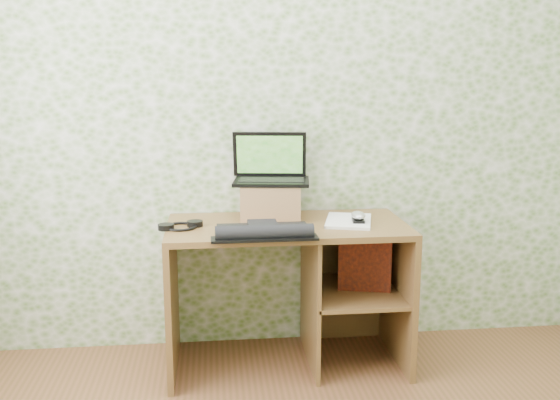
{
  "coord_description": "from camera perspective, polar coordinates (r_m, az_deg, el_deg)",
  "views": [
    {
      "loc": [
        -0.37,
        -1.58,
        1.5
      ],
      "look_at": [
        -0.04,
        1.39,
        0.88
      ],
      "focal_mm": 40.0,
      "sensor_mm": 36.0,
      "label": 1
    }
  ],
  "objects": [
    {
      "name": "riser",
      "position": [
        3.24,
        -0.78,
        -0.05
      ],
      "size": [
        0.34,
        0.29,
        0.18
      ],
      "primitive_type": "cube",
      "rotation": [
        0.0,
        0.0,
        -0.14
      ],
      "color": "#997044",
      "rests_on": "desk"
    },
    {
      "name": "mouse",
      "position": [
        3.14,
        7.17,
        -1.61
      ],
      "size": [
        0.08,
        0.12,
        0.04
      ],
      "primitive_type": "ellipsoid",
      "rotation": [
        0.0,
        0.0,
        -0.15
      ],
      "color": "silver",
      "rests_on": "notepad"
    },
    {
      "name": "wall_back",
      "position": [
        3.35,
        0.04,
        8.24
      ],
      "size": [
        3.5,
        0.0,
        3.5
      ],
      "primitive_type": "plane",
      "rotation": [
        1.57,
        0.0,
        0.0
      ],
      "color": "silver",
      "rests_on": "ground"
    },
    {
      "name": "laptop",
      "position": [
        3.26,
        -0.85,
        2.72
      ],
      "size": [
        0.42,
        0.32,
        0.26
      ],
      "rotation": [
        0.0,
        0.0,
        -0.14
      ],
      "color": "black",
      "rests_on": "riser"
    },
    {
      "name": "keyboard",
      "position": [
        2.9,
        -1.52,
        -2.85
      ],
      "size": [
        0.49,
        0.25,
        0.07
      ],
      "rotation": [
        0.0,
        0.0,
        0.01
      ],
      "color": "black",
      "rests_on": "desk"
    },
    {
      "name": "headphones",
      "position": [
        3.08,
        -9.07,
        -2.36
      ],
      "size": [
        0.22,
        0.21,
        0.03
      ],
      "rotation": [
        0.0,
        0.0,
        0.37
      ],
      "color": "black",
      "rests_on": "desk"
    },
    {
      "name": "desk",
      "position": [
        3.24,
        1.97,
        -6.65
      ],
      "size": [
        1.2,
        0.6,
        0.75
      ],
      "color": "brown",
      "rests_on": "floor"
    },
    {
      "name": "pen",
      "position": [
        3.22,
        6.99,
        -1.56
      ],
      "size": [
        0.05,
        0.13,
        0.01
      ],
      "primitive_type": "cylinder",
      "rotation": [
        1.57,
        0.0,
        -0.33
      ],
      "color": "black",
      "rests_on": "notepad"
    },
    {
      "name": "notepad",
      "position": [
        3.18,
        6.29,
        -1.92
      ],
      "size": [
        0.29,
        0.36,
        0.01
      ],
      "primitive_type": "cube",
      "rotation": [
        0.0,
        0.0,
        -0.26
      ],
      "color": "white",
      "rests_on": "desk"
    },
    {
      "name": "red_box",
      "position": [
        3.25,
        7.76,
        -5.39
      ],
      "size": [
        0.28,
        0.15,
        0.32
      ],
      "primitive_type": "cube",
      "rotation": [
        0.0,
        0.0,
        -0.24
      ],
      "color": "maroon",
      "rests_on": "desk"
    }
  ]
}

